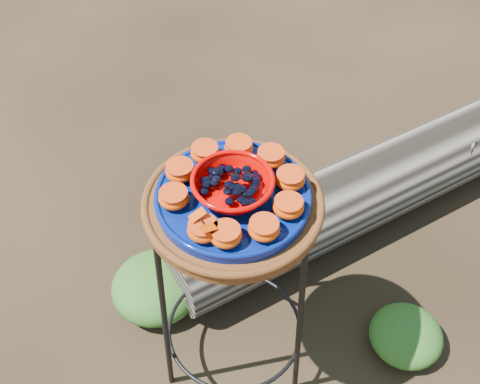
{
  "coord_description": "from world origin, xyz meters",
  "views": [
    {
      "loc": [
        0.07,
        -0.91,
        1.78
      ],
      "look_at": [
        0.02,
        0.0,
        0.77
      ],
      "focal_mm": 45.0,
      "sensor_mm": 36.0,
      "label": 1
    }
  ],
  "objects_px": {
    "plant_stand": "(234,292)",
    "driftwood_log": "(359,193)",
    "terracotta_saucer": "(233,206)",
    "cobalt_plate": "(233,198)",
    "red_bowl": "(233,187)"
  },
  "relations": [
    {
      "from": "terracotta_saucer",
      "to": "driftwood_log",
      "type": "bearing_deg",
      "value": 53.98
    },
    {
      "from": "plant_stand",
      "to": "driftwood_log",
      "type": "height_order",
      "value": "plant_stand"
    },
    {
      "from": "terracotta_saucer",
      "to": "driftwood_log",
      "type": "distance_m",
      "value": 0.92
    },
    {
      "from": "plant_stand",
      "to": "driftwood_log",
      "type": "relative_size",
      "value": 0.47
    },
    {
      "from": "plant_stand",
      "to": "driftwood_log",
      "type": "bearing_deg",
      "value": 53.98
    },
    {
      "from": "terracotta_saucer",
      "to": "driftwood_log",
      "type": "xyz_separation_m",
      "value": [
        0.42,
        0.58,
        -0.58
      ]
    },
    {
      "from": "cobalt_plate",
      "to": "driftwood_log",
      "type": "distance_m",
      "value": 0.94
    },
    {
      "from": "cobalt_plate",
      "to": "red_bowl",
      "type": "bearing_deg",
      "value": 0.0
    },
    {
      "from": "plant_stand",
      "to": "red_bowl",
      "type": "xyz_separation_m",
      "value": [
        0.0,
        0.0,
        0.43
      ]
    },
    {
      "from": "terracotta_saucer",
      "to": "cobalt_plate",
      "type": "relative_size",
      "value": 1.17
    },
    {
      "from": "cobalt_plate",
      "to": "driftwood_log",
      "type": "relative_size",
      "value": 0.24
    },
    {
      "from": "terracotta_saucer",
      "to": "cobalt_plate",
      "type": "bearing_deg",
      "value": 0.0
    },
    {
      "from": "driftwood_log",
      "to": "cobalt_plate",
      "type": "bearing_deg",
      "value": -126.02
    },
    {
      "from": "cobalt_plate",
      "to": "driftwood_log",
      "type": "bearing_deg",
      "value": 53.98
    },
    {
      "from": "driftwood_log",
      "to": "terracotta_saucer",
      "type": "bearing_deg",
      "value": -126.02
    }
  ]
}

